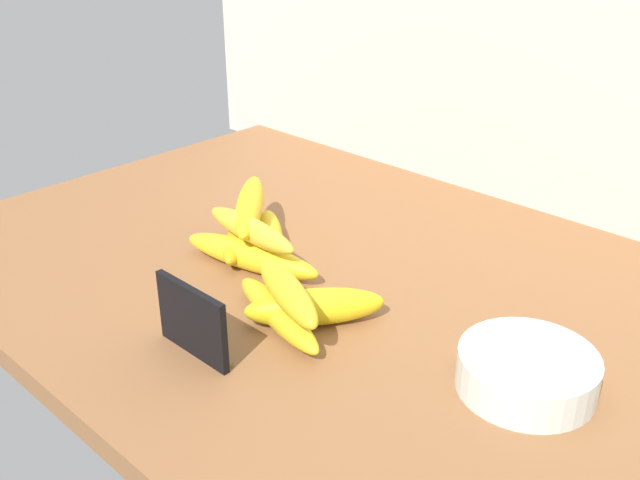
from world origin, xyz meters
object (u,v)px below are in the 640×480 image
object	(u,v)px
banana_1	(315,307)
banana_3	(244,235)
banana_5	(287,291)
banana_6	(250,206)
banana_0	(271,235)
banana_7	(251,230)
fruit_bowl	(527,372)
banana_2	(278,314)
chalkboard_sign	(193,323)
banana_4	(251,256)

from	to	relation	value
banana_1	banana_3	xyz separation A→B (cm)	(-20.93, 7.21, -0.13)
banana_3	banana_1	bearing A→B (deg)	-19.01
banana_5	banana_6	xyz separation A→B (cm)	(-19.79, 11.85, 0.88)
banana_0	banana_7	world-z (taller)	banana_7
fruit_bowl	banana_6	size ratio (longest dim) A/B	0.69
fruit_bowl	banana_3	distance (cm)	45.12
fruit_bowl	banana_3	bearing A→B (deg)	178.44
banana_7	fruit_bowl	bearing A→B (deg)	2.65
banana_5	banana_2	bearing A→B (deg)	-168.77
chalkboard_sign	banana_4	bearing A→B (deg)	120.54
banana_3	banana_7	bearing A→B (deg)	-30.51
fruit_bowl	banana_5	size ratio (longest dim) A/B	0.88
banana_5	banana_7	bearing A→B (deg)	153.19
fruit_bowl	banana_4	size ratio (longest dim) A/B	0.68
banana_0	banana_2	distance (cm)	20.80
banana_2	banana_0	bearing A→B (deg)	139.36
banana_5	banana_7	xyz separation A→B (cm)	(-14.45, 7.30, 0.50)
banana_1	banana_7	world-z (taller)	banana_7
banana_6	banana_2	bearing A→B (deg)	-33.38
fruit_bowl	banana_4	xyz separation A→B (cm)	(-39.63, -2.26, -0.08)
chalkboard_sign	banana_6	xyz separation A→B (cm)	(-15.76, 22.19, 2.14)
banana_4	banana_7	world-z (taller)	banana_7
banana_1	banana_4	bearing A→B (deg)	166.47
banana_0	banana_4	size ratio (longest dim) A/B	0.77
banana_3	banana_5	xyz separation A→B (cm)	(19.67, -10.38, 3.05)
banana_4	banana_6	distance (cm)	8.49
chalkboard_sign	banana_3	world-z (taller)	chalkboard_sign
banana_2	banana_7	bearing A→B (deg)	149.87
fruit_bowl	banana_7	distance (cm)	40.09
banana_0	banana_2	size ratio (longest dim) A/B	0.88
banana_4	banana_7	bearing A→B (deg)	121.89
banana_1	banana_6	bearing A→B (deg)	157.59
fruit_bowl	banana_3	world-z (taller)	same
fruit_bowl	banana_1	xyz separation A→B (cm)	(-24.17, -5.98, 0.13)
banana_0	banana_1	bearing A→B (deg)	-28.72
banana_1	banana_5	size ratio (longest dim) A/B	1.03
banana_5	banana_1	bearing A→B (deg)	68.25
chalkboard_sign	banana_0	bearing A→B (deg)	119.10
banana_6	banana_7	size ratio (longest dim) A/B	1.19
banana_2	banana_1	bearing A→B (deg)	52.35
banana_3	banana_7	world-z (taller)	banana_7
banana_3	banana_5	world-z (taller)	banana_5
banana_5	banana_6	bearing A→B (deg)	149.09
fruit_bowl	banana_6	xyz separation A→B (cm)	(-45.23, 2.70, 3.93)
fruit_bowl	banana_3	xyz separation A→B (cm)	(-45.10, 1.23, -0.00)
banana_0	banana_6	world-z (taller)	banana_6
banana_4	banana_3	bearing A→B (deg)	147.48
banana_1	banana_3	bearing A→B (deg)	160.99
chalkboard_sign	banana_4	size ratio (longest dim) A/B	0.52
chalkboard_sign	banana_5	xyz separation A→B (cm)	(4.03, 10.34, 1.26)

